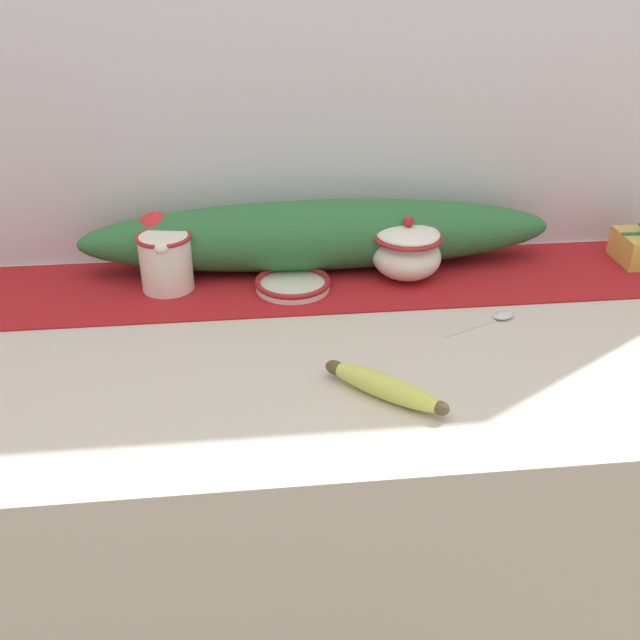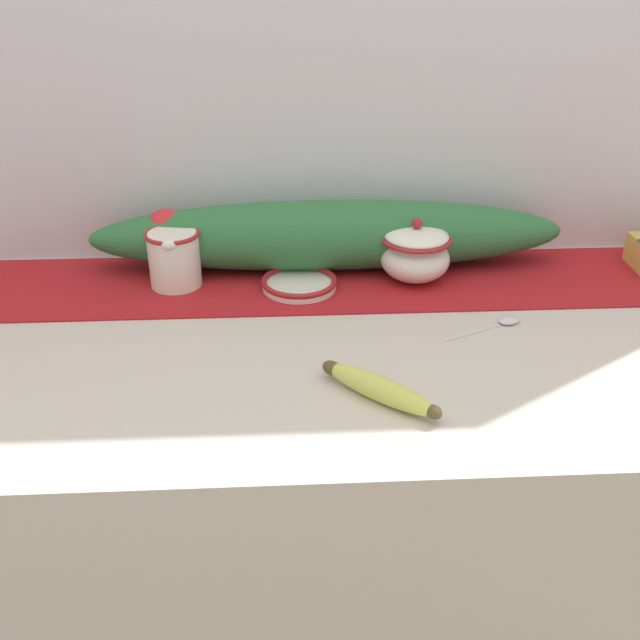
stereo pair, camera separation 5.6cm
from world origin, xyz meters
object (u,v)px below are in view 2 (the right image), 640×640
spoon (505,322)px  small_dish (299,283)px  cream_pitcher (174,256)px  banana (379,389)px  sugar_bowl (415,253)px

spoon → small_dish: bearing=131.8°
cream_pitcher → small_dish: 0.24m
cream_pitcher → banana: cream_pitcher is taller
banana → sugar_bowl: bearing=73.5°
cream_pitcher → small_dish: size_ratio=0.84×
cream_pitcher → banana: (0.33, -0.39, -0.04)m
sugar_bowl → small_dish: sugar_bowl is taller
sugar_bowl → spoon: sugar_bowl is taller
cream_pitcher → banana: 0.52m
cream_pitcher → banana: bearing=-49.8°
small_dish → banana: banana is taller
cream_pitcher → small_dish: (0.23, -0.03, -0.05)m
small_dish → banana: 0.38m
small_dish → sugar_bowl: bearing=7.3°
cream_pitcher → spoon: (0.57, -0.18, -0.06)m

